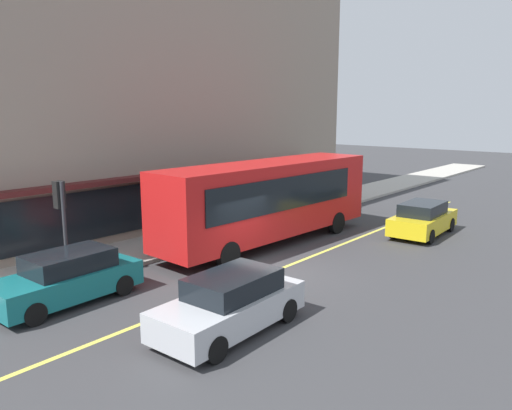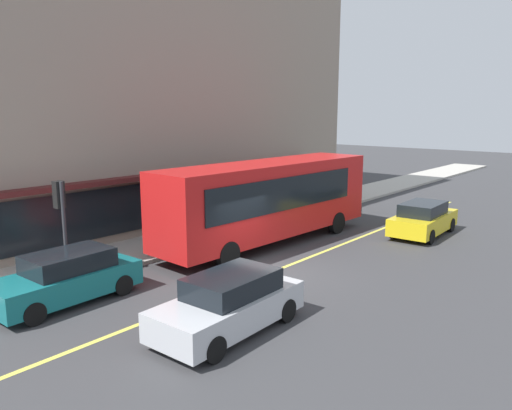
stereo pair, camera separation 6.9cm
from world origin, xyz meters
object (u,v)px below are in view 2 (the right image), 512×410
Objects in this scene: car_teal at (66,278)px; car_yellow at (423,219)px; traffic_light at (60,206)px; car_silver at (229,304)px; pedestrian_mid_block at (174,217)px; bus at (269,198)px; pedestrian_near_storefront at (227,205)px; pedestrian_by_curb at (303,193)px.

car_teal is 0.99× the size of car_yellow.
traffic_light is 7.25m from car_silver.
car_teal is 15.55m from car_yellow.
pedestrian_mid_block reaches higher than car_teal.
pedestrian_near_storefront is (0.61, 3.03, -0.78)m from bus.
car_silver is at bearing -147.86° from bus.
bus is 8.78m from car_silver.
car_yellow is 1.00× the size of car_silver.
pedestrian_by_curb reaches higher than car_silver.
traffic_light is at bearing -175.60° from pedestrian_near_storefront.
pedestrian_by_curb is at bearing 22.60° from bus.
pedestrian_by_curb is at bearing -4.79° from pedestrian_near_storefront.
bus is at bearing -157.40° from pedestrian_by_curb.
traffic_light is 0.73× the size of car_yellow.
pedestrian_mid_block is at bearing 58.31° from car_silver.
pedestrian_by_curb is (13.53, 7.19, 0.38)m from car_silver.
car_teal is at bearing -117.52° from traffic_light.
bus is at bearing -16.42° from traffic_light.
traffic_light is 0.74× the size of car_silver.
car_yellow is 7.05m from pedestrian_by_curb.
bus is 6.91× the size of pedestrian_mid_block.
bus reaches higher than car_silver.
car_teal is (-1.01, -1.94, -1.79)m from traffic_light.
car_teal is 2.48× the size of pedestrian_near_storefront.
car_silver is (-13.08, -0.17, 0.00)m from car_yellow.
car_yellow is 2.69× the size of pedestrian_mid_block.
bus reaches higher than car_teal.
car_silver is at bearing -84.46° from traffic_light.
car_silver is (1.69, -5.06, 0.00)m from car_teal.
car_teal is at bearing 108.46° from car_silver.
bus reaches higher than car_yellow.
pedestrian_near_storefront is at bearing 78.57° from bus.
pedestrian_near_storefront is at bearing -2.36° from pedestrian_mid_block.
traffic_light reaches higher than car_silver.
car_yellow is 2.50× the size of pedestrian_near_storefront.
traffic_light is at bearing -179.19° from pedestrian_by_curb.
pedestrian_mid_block reaches higher than car_yellow.
traffic_light is 8.78m from pedestrian_near_storefront.
bus is 3.51× the size of traffic_light.
car_yellow is (5.72, -4.45, -1.24)m from bus.
car_yellow is at bearing -55.72° from pedestrian_near_storefront.
car_yellow is 11.25m from pedestrian_mid_block.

